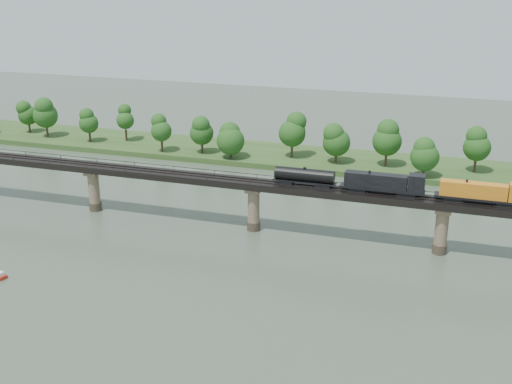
% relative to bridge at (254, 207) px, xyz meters
% --- Properties ---
extents(ground, '(400.00, 400.00, 0.00)m').
position_rel_bridge_xyz_m(ground, '(0.00, -30.00, -5.46)').
color(ground, '#394738').
rests_on(ground, ground).
extents(far_bank, '(300.00, 24.00, 1.60)m').
position_rel_bridge_xyz_m(far_bank, '(0.00, 55.00, -4.66)').
color(far_bank, '#2B491D').
rests_on(far_bank, ground).
extents(bridge, '(236.00, 30.00, 11.50)m').
position_rel_bridge_xyz_m(bridge, '(0.00, 0.00, 0.00)').
color(bridge, '#473A2D').
rests_on(bridge, ground).
extents(bridge_superstructure, '(220.00, 4.90, 0.75)m').
position_rel_bridge_xyz_m(bridge_superstructure, '(0.00, 0.00, 6.33)').
color(bridge_superstructure, black).
rests_on(bridge_superstructure, bridge).
extents(far_treeline, '(289.06, 17.54, 13.60)m').
position_rel_bridge_xyz_m(far_treeline, '(-8.21, 50.52, 3.37)').
color(far_treeline, '#382619').
rests_on(far_treeline, far_bank).
extents(freight_train, '(69.52, 2.71, 4.79)m').
position_rel_bridge_xyz_m(freight_train, '(40.36, -0.00, 8.33)').
color(freight_train, black).
rests_on(freight_train, bridge).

